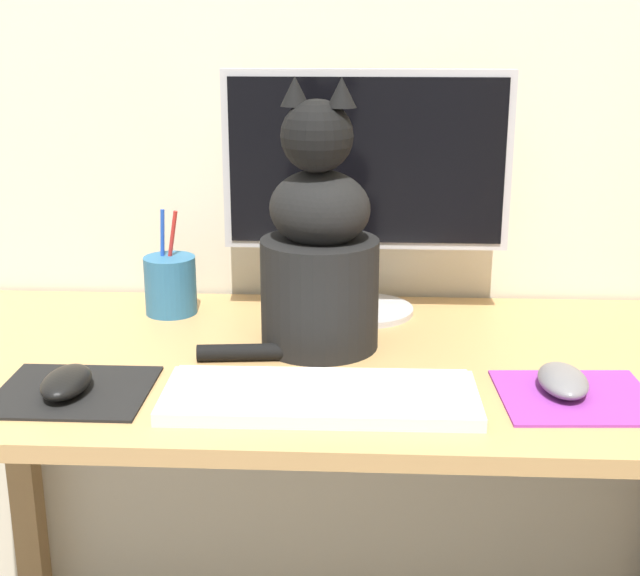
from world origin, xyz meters
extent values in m
cube|color=tan|center=(0.00, 0.00, 0.70)|extent=(1.32, 0.61, 0.02)
cube|color=olive|center=(-0.62, 0.27, 0.34)|extent=(0.05, 0.05, 0.68)
cylinder|color=#B2B2B7|center=(0.04, 0.21, 0.71)|extent=(0.17, 0.17, 0.01)
cylinder|color=#B2B2B7|center=(0.04, 0.21, 0.77)|extent=(0.04, 0.04, 0.11)
cube|color=#B2B2B7|center=(0.04, 0.21, 0.97)|extent=(0.48, 0.02, 0.30)
cube|color=black|center=(0.04, 0.20, 0.97)|extent=(0.45, 0.00, 0.27)
cube|color=silver|center=(-0.02, -0.17, 0.72)|extent=(0.42, 0.16, 0.02)
cube|color=white|center=(-0.02, -0.17, 0.73)|extent=(0.40, 0.14, 0.01)
cube|color=black|center=(-0.36, -0.15, 0.71)|extent=(0.21, 0.18, 0.00)
cube|color=purple|center=(0.32, -0.13, 0.71)|extent=(0.21, 0.19, 0.00)
ellipsoid|color=black|center=(-0.36, -0.16, 0.73)|extent=(0.06, 0.11, 0.03)
ellipsoid|color=slate|center=(0.31, -0.12, 0.73)|extent=(0.07, 0.11, 0.03)
cylinder|color=black|center=(-0.03, 0.05, 0.79)|extent=(0.22, 0.22, 0.17)
ellipsoid|color=black|center=(-0.03, 0.05, 0.93)|extent=(0.18, 0.16, 0.12)
sphere|color=black|center=(-0.04, 0.04, 1.04)|extent=(0.13, 0.13, 0.11)
cone|color=black|center=(-0.07, 0.04, 1.10)|extent=(0.05, 0.05, 0.04)
cone|color=black|center=(0.00, 0.03, 1.10)|extent=(0.05, 0.05, 0.04)
cylinder|color=black|center=(-0.10, -0.02, 0.72)|extent=(0.24, 0.05, 0.03)
cylinder|color=#286089|center=(-0.30, 0.20, 0.76)|extent=(0.09, 0.09, 0.10)
cylinder|color=#1E47B2|center=(-0.31, 0.20, 0.82)|extent=(0.01, 0.01, 0.14)
cylinder|color=red|center=(-0.30, 0.20, 0.82)|extent=(0.03, 0.01, 0.14)
camera|label=1|loc=(0.04, -1.25, 1.20)|focal=50.00mm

